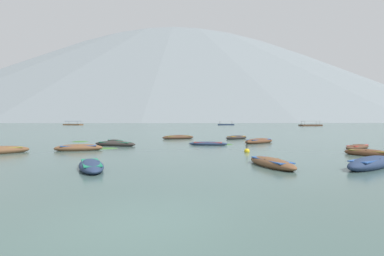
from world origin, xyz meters
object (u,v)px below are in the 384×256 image
rowboat_0 (79,148)px  rowboat_12 (259,141)px  ferry_2 (226,124)px  rowboat_3 (271,163)px  rowboat_10 (91,166)px  rowboat_2 (178,137)px  rowboat_5 (236,138)px  rowboat_4 (368,153)px  rowboat_7 (115,141)px  rowboat_9 (115,144)px  ferry_1 (73,124)px  rowboat_11 (208,144)px  mooring_buoy (247,151)px  rowboat_6 (371,163)px  rowboat_8 (357,147)px  ferry_0 (310,125)px

rowboat_0 → rowboat_12: rowboat_12 is taller
ferry_2 → rowboat_3: bearing=-95.8°
rowboat_3 → rowboat_10: bearing=-174.5°
rowboat_0 → rowboat_10: 9.66m
rowboat_10 → ferry_2: 158.17m
rowboat_0 → rowboat_3: size_ratio=0.93×
rowboat_2 → rowboat_5: size_ratio=1.25×
rowboat_0 → rowboat_4: bearing=-9.7°
rowboat_0 → rowboat_7: rowboat_0 is taller
rowboat_9 → ferry_1: bearing=113.4°
rowboat_11 → mooring_buoy: 6.87m
rowboat_2 → rowboat_6: rowboat_6 is taller
rowboat_12 → rowboat_7: bearing=175.3°
rowboat_6 → rowboat_4: bearing=60.2°
mooring_buoy → ferry_2: bearing=84.0°
rowboat_0 → rowboat_2: bearing=65.2°
rowboat_6 → rowboat_7: size_ratio=1.57×
rowboat_10 → rowboat_9: bearing=100.1°
rowboat_4 → rowboat_8: 5.23m
rowboat_4 → rowboat_12: rowboat_12 is taller
rowboat_6 → mooring_buoy: 8.41m
rowboat_10 → rowboat_11: bearing=65.9°
ferry_1 → rowboat_12: bearing=-61.6°
rowboat_4 → rowboat_8: (2.02, 4.82, -0.02)m
rowboat_3 → rowboat_7: 20.65m
rowboat_8 → rowboat_10: 20.83m
rowboat_5 → rowboat_12: rowboat_12 is taller
rowboat_11 → ferry_1: (-70.96, 143.75, 0.31)m
rowboat_2 → ferry_2: (21.46, 132.52, 0.25)m
rowboat_5 → rowboat_0: bearing=-134.3°
rowboat_2 → ferry_0: bearing=60.4°
rowboat_12 → mooring_buoy: mooring_buoy is taller
rowboat_4 → mooring_buoy: size_ratio=3.11×
rowboat_5 → rowboat_9: (-12.64, -10.39, -0.00)m
rowboat_3 → rowboat_9: 16.41m
ferry_2 → rowboat_12: bearing=-95.2°
rowboat_6 → mooring_buoy: (-4.70, 6.97, -0.12)m
rowboat_4 → rowboat_5: 19.00m
rowboat_8 → mooring_buoy: bearing=-164.0°
rowboat_8 → mooring_buoy: (-9.51, -2.73, -0.05)m
rowboat_11 → rowboat_12: bearing=24.6°
rowboat_7 → rowboat_12: 15.08m
rowboat_9 → ferry_0: (63.91, 113.96, 0.27)m
rowboat_9 → rowboat_0: bearing=-111.3°
rowboat_10 → rowboat_2: bearing=83.0°
rowboat_2 → ferry_2: size_ratio=0.47×
rowboat_2 → rowboat_4: (13.21, -18.41, -0.03)m
rowboat_0 → rowboat_12: 17.25m
rowboat_9 → rowboat_5: bearing=39.4°
rowboat_3 → rowboat_7: bearing=125.9°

